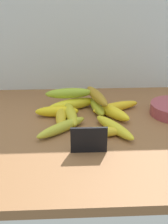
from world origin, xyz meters
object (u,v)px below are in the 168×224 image
banana_3 (98,132)px  chalkboard_sign (89,141)px  banana_6 (73,104)px  banana_9 (112,112)px  banana_10 (97,96)px  banana_7 (97,107)px  banana_8 (70,113)px  banana_1 (62,127)px  banana_11 (69,93)px  banana_4 (57,111)px  banana_5 (116,107)px  banana_2 (114,127)px  banana_0 (61,117)px

banana_3 → chalkboard_sign: bearing=-112.7°
chalkboard_sign → banana_6: size_ratio=0.54×
banana_9 → banana_10: (-5.29, 6.39, 3.87)cm
banana_7 → banana_8: (-10.46, -5.57, 0.05)cm
banana_1 → banana_11: bearing=82.4°
banana_11 → banana_1: bearing=-97.6°
banana_1 → banana_6: size_ratio=1.00×
banana_4 → banana_5: 23.13cm
banana_3 → banana_7: bearing=86.2°
banana_10 → banana_5: bearing=-8.8°
banana_4 → banana_9: (20.70, -1.63, 0.13)cm
banana_5 → banana_9: 5.67cm
banana_2 → banana_4: (-19.90, 12.94, 0.18)cm
banana_0 → banana_2: 20.27cm
chalkboard_sign → banana_9: size_ratio=0.66×
banana_11 → banana_2: bearing=-52.8°
chalkboard_sign → banana_3: size_ratio=0.64×
banana_5 → banana_7: (-7.32, -0.07, 0.25)cm
banana_0 → banana_3: banana_0 is taller
chalkboard_sign → banana_1: (-8.47, 12.48, -2.05)cm
banana_4 → banana_8: 5.45cm
banana_1 → banana_10: banana_10 is taller
banana_2 → banana_6: size_ratio=0.94×
banana_0 → banana_3: (12.62, -11.37, -0.20)cm
banana_8 → banana_11: banana_11 is taller
chalkboard_sign → banana_11: same height
banana_8 → banana_10: 13.00cm
banana_1 → banana_11: size_ratio=1.09×
banana_6 → banana_9: size_ratio=1.22×
banana_7 → banana_9: bearing=-44.9°
banana_4 → banana_11: (4.61, 7.20, 4.36)cm
chalkboard_sign → banana_11: bearing=100.6°
banana_0 → banana_8: bearing=32.1°
banana_6 → banana_7: 9.82cm
banana_3 → banana_9: size_ratio=1.03×
banana_2 → banana_6: (-13.90, 18.89, 0.31)cm
banana_0 → banana_11: banana_11 is taller
banana_2 → banana_5: banana_2 is taller
banana_0 → banana_6: banana_6 is taller
chalkboard_sign → banana_4: chalkboard_sign is taller
chalkboard_sign → banana_8: 23.16cm
chalkboard_sign → banana_2: chalkboard_sign is taller
chalkboard_sign → banana_5: chalkboard_sign is taller
banana_1 → banana_7: (13.46, 15.52, 0.24)cm
banana_4 → banana_5: banana_4 is taller
chalkboard_sign → banana_0: size_ratio=0.67×
banana_5 → banana_9: size_ratio=1.19×
banana_8 → banana_10: size_ratio=1.00×
banana_3 → banana_7: 19.13cm
banana_2 → banana_8: (-14.85, 10.92, 0.22)cm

